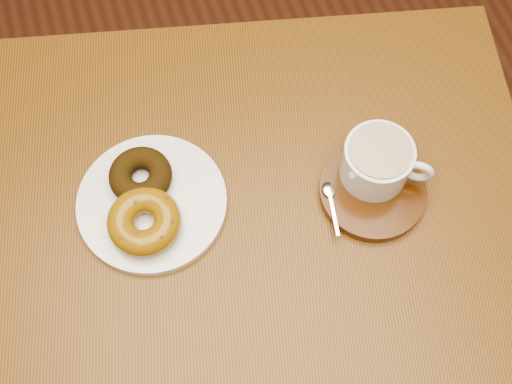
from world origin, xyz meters
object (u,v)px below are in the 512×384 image
object	(u,v)px
saucer	(372,191)
coffee_cup	(378,161)
cafe_table	(245,233)
donut_plate	(152,203)

from	to	relation	value
saucer	coffee_cup	world-z (taller)	coffee_cup
cafe_table	donut_plate	bearing A→B (deg)	177.31
cafe_table	saucer	xyz separation A→B (m)	(0.19, -0.05, 0.14)
donut_plate	coffee_cup	bearing A→B (deg)	-9.98
cafe_table	coffee_cup	xyz separation A→B (m)	(0.20, -0.02, 0.19)
donut_plate	coffee_cup	xyz separation A→B (m)	(0.33, -0.06, 0.05)
cafe_table	saucer	world-z (taller)	saucer
donut_plate	cafe_table	bearing A→B (deg)	-15.53
saucer	coffee_cup	bearing A→B (deg)	66.16
donut_plate	saucer	bearing A→B (deg)	-14.56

